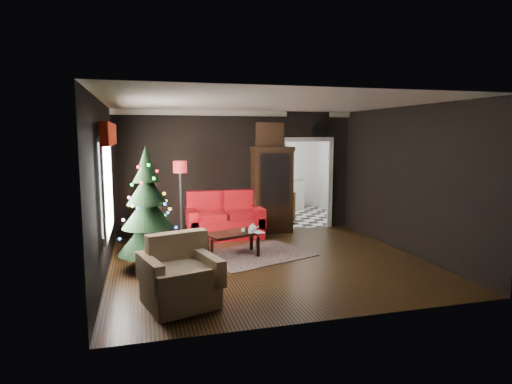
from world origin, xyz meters
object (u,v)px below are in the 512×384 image
object	(u,v)px
curio_cabinet	(272,192)
kitchen_table	(279,205)
loveseat	(225,215)
floor_lamp	(181,205)
teapot	(253,228)
wall_clock	(318,130)
coffee_table	(232,244)
armchair	(179,272)
christmas_tree	(148,208)

from	to	relation	value
curio_cabinet	kitchen_table	xyz separation A→B (m)	(0.65, 1.43, -0.57)
loveseat	floor_lamp	xyz separation A→B (m)	(-0.98, -0.32, 0.33)
teapot	kitchen_table	world-z (taller)	kitchen_table
loveseat	wall_clock	xyz separation A→B (m)	(2.35, 0.40, 1.88)
coffee_table	wall_clock	bearing A→B (deg)	36.33
floor_lamp	teapot	bearing A→B (deg)	-43.91
loveseat	teapot	xyz separation A→B (m)	(0.24, -1.50, 0.01)
loveseat	kitchen_table	xyz separation A→B (m)	(1.80, 1.65, -0.12)
curio_cabinet	armchair	bearing A→B (deg)	-122.79
floor_lamp	kitchen_table	bearing A→B (deg)	35.28
armchair	loveseat	bearing A→B (deg)	54.16
curio_cabinet	teapot	size ratio (longest dim) A/B	11.36
christmas_tree	kitchen_table	world-z (taller)	christmas_tree
floor_lamp	kitchen_table	distance (m)	3.44
teapot	coffee_table	bearing A→B (deg)	169.64
floor_lamp	coffee_table	size ratio (longest dim) A/B	1.91
floor_lamp	armchair	xyz separation A→B (m)	(-0.33, -3.28, -0.37)
armchair	kitchen_table	size ratio (longest dim) A/B	1.23
floor_lamp	wall_clock	bearing A→B (deg)	12.18
coffee_table	teapot	bearing A→B (deg)	-10.36
floor_lamp	wall_clock	world-z (taller)	wall_clock
curio_cabinet	wall_clock	xyz separation A→B (m)	(1.20, 0.18, 1.43)
loveseat	curio_cabinet	size ratio (longest dim) A/B	0.89
christmas_tree	wall_clock	world-z (taller)	wall_clock
loveseat	wall_clock	bearing A→B (deg)	9.66
wall_clock	kitchen_table	bearing A→B (deg)	113.75
wall_clock	armchair	bearing A→B (deg)	-132.47
coffee_table	teapot	world-z (taller)	teapot
armchair	wall_clock	distance (m)	5.75
armchair	teapot	xyz separation A→B (m)	(1.55, 2.10, 0.05)
coffee_table	teapot	size ratio (longest dim) A/B	5.63
coffee_table	armchair	bearing A→B (deg)	-118.39
floor_lamp	kitchen_table	world-z (taller)	floor_lamp
loveseat	armchair	distance (m)	3.83
curio_cabinet	christmas_tree	xyz separation A→B (m)	(-2.82, -2.14, 0.10)
christmas_tree	teapot	distance (m)	2.03
floor_lamp	armchair	bearing A→B (deg)	-95.67
loveseat	kitchen_table	distance (m)	2.45
christmas_tree	kitchen_table	bearing A→B (deg)	45.79
kitchen_table	coffee_table	bearing A→B (deg)	-122.17
teapot	kitchen_table	bearing A→B (deg)	63.63
floor_lamp	teapot	distance (m)	1.73
teapot	wall_clock	world-z (taller)	wall_clock
curio_cabinet	christmas_tree	bearing A→B (deg)	-142.84
floor_lamp	christmas_tree	world-z (taller)	christmas_tree
curio_cabinet	teapot	distance (m)	1.99
armchair	kitchen_table	distance (m)	6.10
curio_cabinet	kitchen_table	distance (m)	1.67
loveseat	coffee_table	bearing A→B (deg)	-95.47
kitchen_table	teapot	bearing A→B (deg)	-116.37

